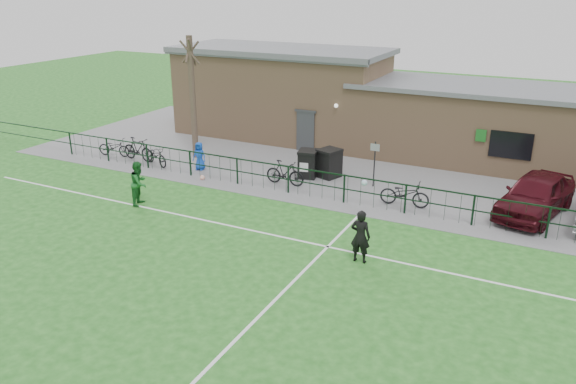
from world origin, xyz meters
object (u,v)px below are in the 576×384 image
at_px(car_maroon, 536,195).
at_px(outfield_player, 139,183).
at_px(bicycle_c, 156,155).
at_px(wheelie_bin_left, 308,165).
at_px(bare_tree, 193,99).
at_px(wheelie_bin_right, 329,164).
at_px(sign_post, 374,164).
at_px(bicycle_b, 138,149).
at_px(spectator_child, 199,156).
at_px(bicycle_d, 285,173).
at_px(bicycle_e, 405,194).
at_px(bicycle_a, 114,147).
at_px(ball_ground, 202,178).

distance_m(car_maroon, outfield_player, 15.30).
height_order(car_maroon, bicycle_c, car_maroon).
bearing_deg(wheelie_bin_left, bare_tree, 164.90).
bearing_deg(wheelie_bin_right, sign_post, 11.09).
height_order(bare_tree, outfield_player, bare_tree).
height_order(bicycle_b, spectator_child, spectator_child).
relative_size(bicycle_d, bicycle_e, 0.93).
height_order(car_maroon, bicycle_a, car_maroon).
height_order(bicycle_c, ball_ground, bicycle_c).
bearing_deg(bare_tree, car_maroon, -1.37).
height_order(bicycle_a, bicycle_e, bicycle_e).
bearing_deg(bicycle_c, wheelie_bin_left, -54.81).
height_order(wheelie_bin_right, bicycle_e, wheelie_bin_right).
relative_size(wheelie_bin_left, bicycle_a, 0.67).
bearing_deg(wheelie_bin_right, wheelie_bin_left, -134.86).
height_order(bicycle_d, bicycle_e, bicycle_d).
distance_m(car_maroon, ball_ground, 13.83).
relative_size(car_maroon, bicycle_a, 2.67).
xyz_separation_m(wheelie_bin_left, ball_ground, (-4.08, -2.47, -0.50)).
height_order(wheelie_bin_left, bicycle_d, wheelie_bin_left).
bearing_deg(spectator_child, bicycle_d, -8.09).
bearing_deg(outfield_player, bicycle_d, -56.94).
distance_m(bicycle_a, spectator_child, 5.19).
xyz_separation_m(wheelie_bin_left, bicycle_a, (-10.20, -1.44, -0.13)).
relative_size(bare_tree, sign_post, 3.00).
bearing_deg(ball_ground, sign_post, 20.04).
bearing_deg(bare_tree, bicycle_b, -141.02).
relative_size(car_maroon, ball_ground, 20.63).
xyz_separation_m(car_maroon, spectator_child, (-14.54, -1.22, -0.13)).
bearing_deg(bicycle_c, outfield_player, -125.68).
bearing_deg(bicycle_a, wheelie_bin_left, -91.91).
height_order(bare_tree, bicycle_d, bare_tree).
bearing_deg(ball_ground, wheelie_bin_right, 30.37).
xyz_separation_m(bare_tree, wheelie_bin_right, (7.25, 0.15, -2.37)).
bearing_deg(outfield_player, bicycle_a, 36.14).
bearing_deg(bicycle_b, bicycle_d, -83.98).
relative_size(bicycle_a, ball_ground, 7.73).
bearing_deg(wheelie_bin_left, bicycle_c, -179.66).
xyz_separation_m(sign_post, bicycle_b, (-11.64, -1.63, -0.42)).
bearing_deg(bicycle_a, bicycle_b, -101.79).
distance_m(spectator_child, ball_ground, 1.59).
xyz_separation_m(bicycle_d, spectator_child, (-4.55, 0.07, 0.12)).
relative_size(wheelie_bin_right, sign_post, 0.61).
relative_size(car_maroon, spectator_child, 3.50).
relative_size(bicycle_c, spectator_child, 1.38).
height_order(car_maroon, bicycle_b, car_maroon).
height_order(bicycle_d, ball_ground, bicycle_d).
bearing_deg(spectator_child, bicycle_e, -8.15).
relative_size(wheelie_bin_right, bicycle_a, 0.70).
xyz_separation_m(bare_tree, bicycle_c, (-0.91, -1.95, -2.50)).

